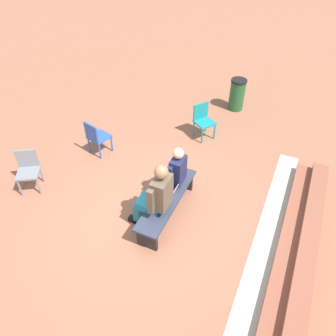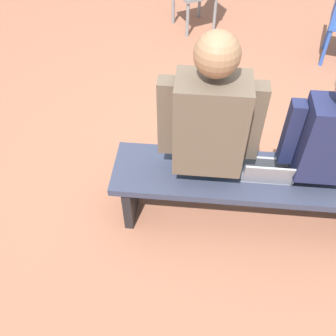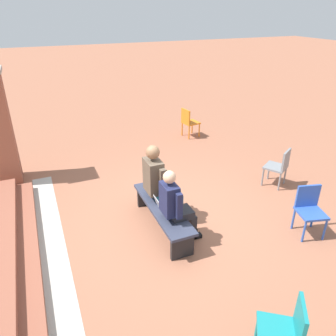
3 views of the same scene
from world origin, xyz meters
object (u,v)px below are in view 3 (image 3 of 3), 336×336
(person_adult, at_px, (160,181))
(plastic_chair_far_right, at_px, (189,121))
(laptop, at_px, (164,206))
(plastic_chair_far_left, at_px, (279,165))
(plastic_chair_near_bench_right, at_px, (286,329))
(bench, at_px, (162,211))
(plastic_chair_foreground, at_px, (309,207))
(person_student, at_px, (175,204))

(person_adult, xyz_separation_m, plastic_chair_far_right, (3.50, -2.28, -0.28))
(person_adult, height_order, laptop, person_adult)
(plastic_chair_far_left, xyz_separation_m, plastic_chair_near_bench_right, (-3.13, 2.53, 0.00))
(bench, xyz_separation_m, plastic_chair_near_bench_right, (-2.69, -0.30, 0.13))
(plastic_chair_near_bench_right, distance_m, plastic_chair_foreground, 2.53)
(laptop, relative_size, plastic_chair_far_left, 0.38)
(person_student, xyz_separation_m, plastic_chair_foreground, (-0.65, -2.15, -0.22))
(plastic_chair_foreground, bearing_deg, plastic_chair_far_right, -1.72)
(plastic_chair_foreground, bearing_deg, plastic_chair_near_bench_right, 130.90)
(person_adult, height_order, plastic_chair_far_right, person_adult)
(bench, xyz_separation_m, laptop, (-0.09, 0.01, 0.15))
(person_student, height_order, plastic_chair_foreground, person_student)
(person_adult, relative_size, plastic_chair_far_left, 1.72)
(laptop, xyz_separation_m, plastic_chair_foreground, (-0.95, -2.22, -0.02))
(person_student, bearing_deg, plastic_chair_far_left, -73.39)
(bench, height_order, plastic_chair_far_left, plastic_chair_far_left)
(laptop, bearing_deg, plastic_chair_far_left, -79.59)
(bench, xyz_separation_m, plastic_chair_far_left, (0.44, -2.82, 0.13))
(person_student, distance_m, laptop, 0.37)
(plastic_chair_far_right, bearing_deg, plastic_chair_far_left, -172.14)
(laptop, distance_m, plastic_chair_near_bench_right, 2.63)
(plastic_chair_far_right, bearing_deg, bench, 148.20)
(bench, distance_m, laptop, 0.17)
(bench, bearing_deg, laptop, 171.94)
(bench, height_order, person_adult, person_adult)
(plastic_chair_far_left, xyz_separation_m, plastic_chair_foreground, (-1.47, 0.61, 0.00))
(bench, height_order, plastic_chair_near_bench_right, plastic_chair_near_bench_right)
(bench, xyz_separation_m, plastic_chair_far_right, (3.80, -2.36, 0.13))
(laptop, relative_size, plastic_chair_near_bench_right, 0.38)
(laptop, height_order, plastic_chair_far_left, plastic_chair_far_left)
(laptop, bearing_deg, plastic_chair_near_bench_right, -173.25)
(person_student, height_order, person_adult, person_adult)
(person_student, distance_m, plastic_chair_near_bench_right, 2.33)
(person_adult, bearing_deg, plastic_chair_near_bench_right, -175.73)
(bench, bearing_deg, plastic_chair_far_left, -81.22)
(person_student, relative_size, plastic_chair_foreground, 1.55)
(plastic_chair_far_left, distance_m, plastic_chair_near_bench_right, 4.02)
(plastic_chair_foreground, xyz_separation_m, plastic_chair_far_right, (4.84, -0.14, 0.00))
(person_adult, distance_m, plastic_chair_far_left, 2.77)
(laptop, distance_m, plastic_chair_far_left, 2.88)
(laptop, bearing_deg, plastic_chair_far_right, -31.36)
(person_student, xyz_separation_m, plastic_chair_near_bench_right, (-2.31, -0.23, -0.22))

